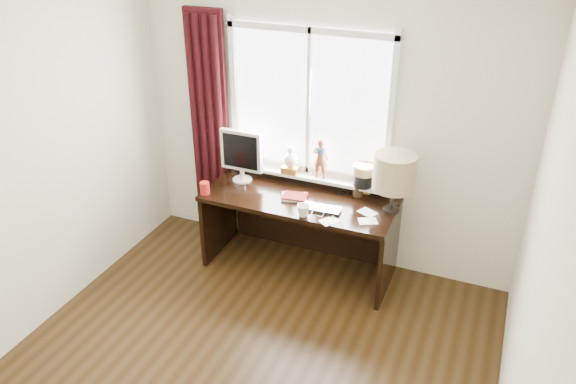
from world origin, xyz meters
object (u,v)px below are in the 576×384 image
at_px(red_cup, 205,188).
at_px(table_lamp, 395,173).
at_px(laptop, 322,208).
at_px(mug, 303,210).
at_px(desk, 303,216).
at_px(monitor, 241,153).

relative_size(red_cup, table_lamp, 0.21).
xyz_separation_m(laptop, mug, (-0.11, -0.15, 0.04)).
relative_size(laptop, mug, 3.08).
relative_size(laptop, table_lamp, 0.64).
xyz_separation_m(mug, red_cup, (-0.95, 0.03, 0.00)).
bearing_deg(table_lamp, desk, 177.76).
relative_size(laptop, red_cup, 2.96).
bearing_deg(red_cup, laptop, 6.81).
bearing_deg(red_cup, mug, -1.60).
bearing_deg(red_cup, desk, 23.82).
xyz_separation_m(laptop, monitor, (-0.87, 0.24, 0.26)).
height_order(mug, red_cup, red_cup).
distance_m(red_cup, monitor, 0.46).
distance_m(monitor, table_lamp, 1.42).
xyz_separation_m(monitor, table_lamp, (1.41, -0.04, 0.09)).
relative_size(red_cup, monitor, 0.23).
xyz_separation_m(red_cup, monitor, (0.19, 0.36, 0.22)).
relative_size(desk, monitor, 3.47).
distance_m(laptop, monitor, 0.94).
bearing_deg(laptop, desk, 136.33).
bearing_deg(desk, red_cup, -156.18).
height_order(laptop, mug, mug).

